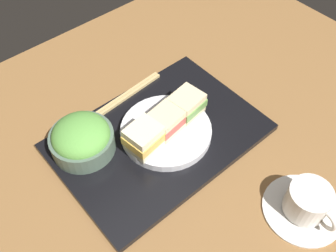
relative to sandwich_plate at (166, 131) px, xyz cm
name	(u,v)px	position (x,y,z in cm)	size (l,w,h in cm)	color
ground_plane	(156,170)	(6.23, 4.03, -3.90)	(140.00, 100.00, 3.00)	brown
serving_tray	(159,137)	(1.34, -0.80, -1.64)	(42.72, 29.69, 1.50)	black
sandwich_plate	(166,131)	(0.00, 0.00, 0.00)	(19.19, 19.19, 1.78)	silver
sandwich_near	(186,104)	(-6.25, -0.68, 3.34)	(7.52, 6.92, 4.90)	beige
sandwich_middle	(166,121)	(0.00, 0.00, 3.28)	(7.38, 6.62, 4.78)	beige
sandwich_far	(144,138)	(6.25, 0.68, 3.66)	(7.65, 6.84, 5.53)	beige
salad_bowl	(82,138)	(15.19, -8.14, 2.40)	(13.00, 13.00, 7.45)	#4C6051
chopsticks_pair	(124,97)	(0.51, -14.16, -0.54)	(21.19, 3.01, 0.70)	tan
coffee_cup	(307,203)	(-8.36, 29.62, 0.40)	(14.96, 14.96, 6.66)	silver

